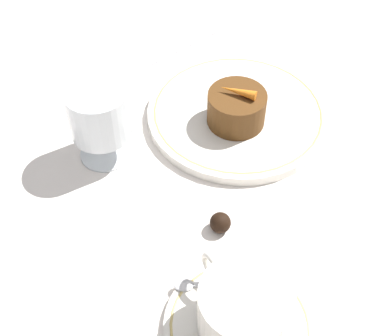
# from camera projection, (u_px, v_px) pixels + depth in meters

# --- Properties ---
(ground_plane) EXTENTS (3.00, 3.00, 0.00)m
(ground_plane) POSITION_uv_depth(u_px,v_px,m) (215.00, 128.00, 0.75)
(ground_plane) COLOR white
(dinner_plate) EXTENTS (0.26, 0.26, 0.01)m
(dinner_plate) POSITION_uv_depth(u_px,v_px,m) (239.00, 115.00, 0.76)
(dinner_plate) COLOR white
(dinner_plate) RESTS_ON ground_plane
(saucer) EXTENTS (0.16, 0.16, 0.01)m
(saucer) POSITION_uv_depth(u_px,v_px,m) (239.00, 327.00, 0.55)
(saucer) COLOR white
(saucer) RESTS_ON ground_plane
(coffee_cup) EXTENTS (0.12, 0.09, 0.06)m
(coffee_cup) POSITION_uv_depth(u_px,v_px,m) (244.00, 309.00, 0.52)
(coffee_cup) COLOR white
(coffee_cup) RESTS_ON saucer
(spoon) EXTENTS (0.07, 0.11, 0.00)m
(spoon) POSITION_uv_depth(u_px,v_px,m) (216.00, 284.00, 0.58)
(spoon) COLOR silver
(spoon) RESTS_ON saucer
(wine_glass) EXTENTS (0.08, 0.08, 0.11)m
(wine_glass) POSITION_uv_depth(u_px,v_px,m) (100.00, 116.00, 0.67)
(wine_glass) COLOR silver
(wine_glass) RESTS_ON ground_plane
(fork) EXTENTS (0.04, 0.20, 0.01)m
(fork) POSITION_uv_depth(u_px,v_px,m) (157.00, 60.00, 0.85)
(fork) COLOR silver
(fork) RESTS_ON ground_plane
(dessert_cake) EXTENTS (0.08, 0.08, 0.05)m
(dessert_cake) POSITION_uv_depth(u_px,v_px,m) (236.00, 108.00, 0.72)
(dessert_cake) COLOR #563314
(dessert_cake) RESTS_ON dinner_plate
(carrot_garnish) EXTENTS (0.05, 0.04, 0.01)m
(carrot_garnish) POSITION_uv_depth(u_px,v_px,m) (238.00, 91.00, 0.70)
(carrot_garnish) COLOR orange
(carrot_garnish) RESTS_ON dessert_cake
(chocolate_truffle) EXTENTS (0.03, 0.03, 0.03)m
(chocolate_truffle) POSITION_uv_depth(u_px,v_px,m) (220.00, 223.00, 0.63)
(chocolate_truffle) COLOR black
(chocolate_truffle) RESTS_ON ground_plane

